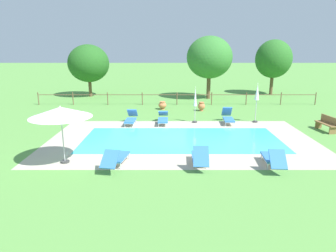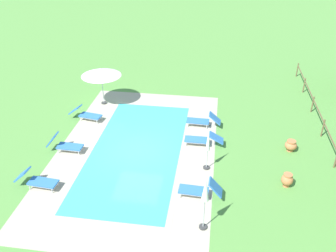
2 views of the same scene
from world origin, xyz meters
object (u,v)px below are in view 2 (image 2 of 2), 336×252
(patio_umbrella_closed_row_mid_west, at_px, (208,144))
(patio_umbrella_closed_row_west, at_px, (205,193))
(patio_umbrella_open_foreground, at_px, (101,73))
(sun_lounger_north_end, at_px, (65,145))
(terracotta_urn_by_tree, at_px, (287,180))
(sun_lounger_south_mid, at_px, (86,114))
(terracotta_urn_near_fence, at_px, (291,145))
(sun_lounger_north_far, at_px, (200,190))
(sun_lounger_north_near_steps, at_px, (202,139))
(sun_lounger_north_mid, at_px, (37,180))
(sun_lounger_south_near_corner, at_px, (203,120))

(patio_umbrella_closed_row_mid_west, bearing_deg, patio_umbrella_closed_row_west, 1.06)
(patio_umbrella_open_foreground, bearing_deg, patio_umbrella_closed_row_mid_west, 49.20)
(sun_lounger_north_end, height_order, terracotta_urn_by_tree, sun_lounger_north_end)
(sun_lounger_south_mid, bearing_deg, terracotta_urn_near_fence, 81.92)
(sun_lounger_north_far, xyz_separation_m, sun_lounger_south_mid, (-5.87, -7.19, -0.02))
(sun_lounger_north_near_steps, bearing_deg, sun_lounger_north_end, -77.19)
(sun_lounger_south_mid, bearing_deg, sun_lounger_north_far, 50.76)
(sun_lounger_north_near_steps, relative_size, sun_lounger_south_mid, 0.99)
(patio_umbrella_closed_row_west, bearing_deg, sun_lounger_south_mid, -135.84)
(sun_lounger_north_end, bearing_deg, sun_lounger_south_mid, -179.21)
(patio_umbrella_open_foreground, distance_m, terracotta_urn_by_tree, 12.74)
(sun_lounger_north_far, xyz_separation_m, patio_umbrella_closed_row_west, (1.80, 0.26, 1.37))
(sun_lounger_north_end, relative_size, patio_umbrella_closed_row_west, 0.74)
(terracotta_urn_near_fence, bearing_deg, patio_umbrella_closed_row_mid_west, -63.20)
(sun_lounger_south_mid, height_order, patio_umbrella_open_foreground, patio_umbrella_open_foreground)
(patio_umbrella_open_foreground, bearing_deg, sun_lounger_south_mid, -10.43)
(sun_lounger_north_far, bearing_deg, patio_umbrella_open_foreground, -140.07)
(patio_umbrella_open_foreground, relative_size, terracotta_urn_near_fence, 4.09)
(sun_lounger_north_near_steps, bearing_deg, terracotta_urn_near_fence, 91.48)
(patio_umbrella_closed_row_west, distance_m, patio_umbrella_closed_row_mid_west, 3.90)
(sun_lounger_south_mid, xyz_separation_m, terracotta_urn_near_fence, (1.65, 11.61, -0.04))
(patio_umbrella_open_foreground, distance_m, patio_umbrella_closed_row_mid_west, 9.23)
(sun_lounger_north_mid, height_order, sun_lounger_north_far, sun_lounger_north_far)
(patio_umbrella_closed_row_west, bearing_deg, sun_lounger_north_end, -120.22)
(sun_lounger_south_near_corner, relative_size, terracotta_urn_near_fence, 3.25)
(patio_umbrella_closed_row_mid_west, bearing_deg, patio_umbrella_open_foreground, -130.80)
(sun_lounger_north_near_steps, relative_size, patio_umbrella_closed_row_west, 0.82)
(sun_lounger_north_mid, relative_size, sun_lounger_north_far, 1.04)
(sun_lounger_north_far, height_order, patio_umbrella_open_foreground, patio_umbrella_open_foreground)
(patio_umbrella_open_foreground, height_order, terracotta_urn_by_tree, patio_umbrella_open_foreground)
(terracotta_urn_near_fence, bearing_deg, sun_lounger_north_near_steps, -88.52)
(patio_umbrella_open_foreground, relative_size, patio_umbrella_closed_row_mid_west, 1.09)
(sun_lounger_south_mid, bearing_deg, sun_lounger_north_near_steps, 75.92)
(sun_lounger_south_near_corner, xyz_separation_m, sun_lounger_south_mid, (0.23, -6.93, -0.00))
(sun_lounger_north_mid, distance_m, terracotta_urn_near_fence, 12.57)
(sun_lounger_north_end, height_order, patio_umbrella_closed_row_west, patio_umbrella_closed_row_west)
(patio_umbrella_closed_row_mid_west, bearing_deg, terracotta_urn_by_tree, 77.49)
(patio_umbrella_closed_row_west, xyz_separation_m, terracotta_urn_near_fence, (-6.02, 4.16, -1.43))
(sun_lounger_north_end, xyz_separation_m, terracotta_urn_near_fence, (-1.71, 11.56, -0.06))
(sun_lounger_south_mid, bearing_deg, sun_lounger_south_near_corner, 91.90)
(sun_lounger_south_near_corner, distance_m, patio_umbrella_closed_row_mid_west, 4.17)
(sun_lounger_north_end, relative_size, terracotta_urn_by_tree, 2.77)
(sun_lounger_south_near_corner, bearing_deg, sun_lounger_north_near_steps, 3.17)
(terracotta_urn_near_fence, xyz_separation_m, terracotta_urn_by_tree, (2.95, -0.59, 0.03))
(sun_lounger_north_mid, height_order, patio_umbrella_open_foreground, patio_umbrella_open_foreground)
(sun_lounger_south_near_corner, bearing_deg, sun_lounger_north_far, 2.38)
(sun_lounger_north_mid, relative_size, terracotta_urn_near_fence, 3.26)
(sun_lounger_south_mid, distance_m, patio_umbrella_closed_row_west, 10.78)
(sun_lounger_north_mid, distance_m, terracotta_urn_by_tree, 11.23)
(patio_umbrella_open_foreground, xyz_separation_m, terracotta_urn_by_tree, (6.82, 10.61, -1.78))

